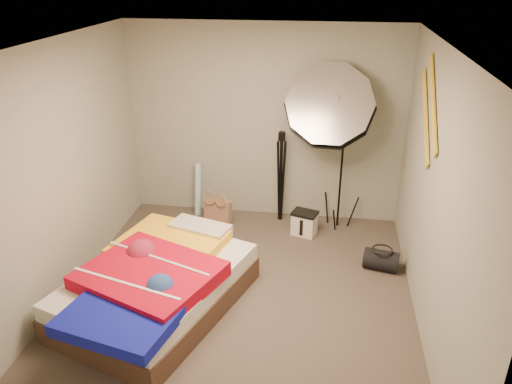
% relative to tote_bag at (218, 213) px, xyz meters
% --- Properties ---
extents(floor, '(4.00, 4.00, 0.00)m').
position_rel_tote_bag_xyz_m(floor, '(0.54, -1.56, -0.18)').
color(floor, brown).
rests_on(floor, ground).
extents(ceiling, '(4.00, 4.00, 0.00)m').
position_rel_tote_bag_xyz_m(ceiling, '(0.54, -1.56, 2.32)').
color(ceiling, silver).
rests_on(ceiling, wall_back).
extents(wall_back, '(3.50, 0.00, 3.50)m').
position_rel_tote_bag_xyz_m(wall_back, '(0.54, 0.44, 1.07)').
color(wall_back, '#979B8D').
rests_on(wall_back, floor).
extents(wall_front, '(3.50, 0.00, 3.50)m').
position_rel_tote_bag_xyz_m(wall_front, '(0.54, -3.56, 1.07)').
color(wall_front, '#979B8D').
rests_on(wall_front, floor).
extents(wall_left, '(0.00, 4.00, 4.00)m').
position_rel_tote_bag_xyz_m(wall_left, '(-1.21, -1.56, 1.07)').
color(wall_left, '#979B8D').
rests_on(wall_left, floor).
extents(wall_right, '(0.00, 4.00, 4.00)m').
position_rel_tote_bag_xyz_m(wall_right, '(2.29, -1.56, 1.07)').
color(wall_right, '#979B8D').
rests_on(wall_right, floor).
extents(tote_bag, '(0.38, 0.25, 0.36)m').
position_rel_tote_bag_xyz_m(tote_bag, '(0.00, 0.00, 0.00)').
color(tote_bag, tan).
rests_on(tote_bag, floor).
extents(wrapping_roll, '(0.09, 0.21, 0.71)m').
position_rel_tote_bag_xyz_m(wrapping_roll, '(-0.33, 0.28, 0.18)').
color(wrapping_roll, '#62BAD4').
rests_on(wrapping_roll, floor).
extents(camera_case, '(0.33, 0.28, 0.29)m').
position_rel_tote_bag_xyz_m(camera_case, '(1.12, -0.09, -0.03)').
color(camera_case, white).
rests_on(camera_case, floor).
extents(duffel_bag, '(0.42, 0.30, 0.23)m').
position_rel_tote_bag_xyz_m(duffel_bag, '(2.01, -0.75, -0.06)').
color(duffel_bag, black).
rests_on(duffel_bag, floor).
extents(wall_stripe_upper, '(0.02, 0.91, 0.78)m').
position_rel_tote_bag_xyz_m(wall_stripe_upper, '(2.27, -0.96, 1.77)').
color(wall_stripe_upper, gold).
rests_on(wall_stripe_upper, wall_right).
extents(wall_stripe_lower, '(0.02, 0.91, 0.78)m').
position_rel_tote_bag_xyz_m(wall_stripe_lower, '(2.27, -0.71, 1.57)').
color(wall_stripe_lower, gold).
rests_on(wall_stripe_lower, wall_right).
extents(bed, '(1.83, 2.27, 0.55)m').
position_rel_tote_bag_xyz_m(bed, '(-0.22, -1.76, 0.10)').
color(bed, '#4D3529').
rests_on(bed, floor).
extents(photo_umbrella, '(1.31, 1.00, 2.22)m').
position_rel_tote_bag_xyz_m(photo_umbrella, '(1.35, 0.09, 1.42)').
color(photo_umbrella, black).
rests_on(photo_umbrella, floor).
extents(camera_tripod, '(0.09, 0.09, 1.21)m').
position_rel_tote_bag_xyz_m(camera_tripod, '(0.78, 0.27, 0.52)').
color(camera_tripod, black).
rests_on(camera_tripod, floor).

